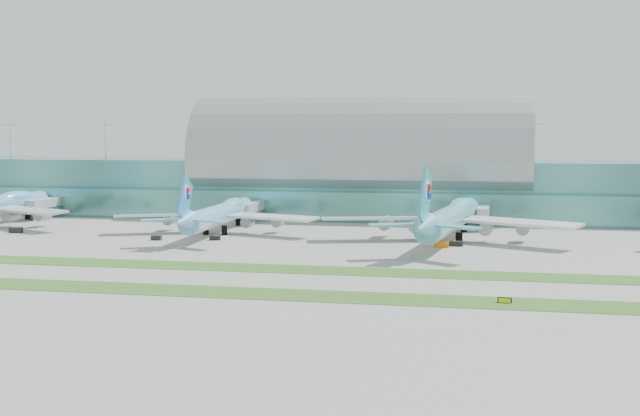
% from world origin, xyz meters
% --- Properties ---
extents(ground, '(700.00, 700.00, 0.00)m').
position_xyz_m(ground, '(0.00, 0.00, 0.00)').
color(ground, gray).
rests_on(ground, ground).
extents(terminal, '(340.00, 69.10, 36.00)m').
position_xyz_m(terminal, '(0.01, 128.79, 14.23)').
color(terminal, '#3D7A75').
rests_on(terminal, ground).
extents(grass_strip_near, '(420.00, 12.00, 0.08)m').
position_xyz_m(grass_strip_near, '(0.00, -28.00, 0.04)').
color(grass_strip_near, '#2D591E').
rests_on(grass_strip_near, ground).
extents(grass_strip_far, '(420.00, 12.00, 0.08)m').
position_xyz_m(grass_strip_far, '(0.00, 2.00, 0.04)').
color(grass_strip_far, '#2D591E').
rests_on(grass_strip_far, ground).
extents(taxiline_a, '(420.00, 0.35, 0.01)m').
position_xyz_m(taxiline_a, '(0.00, -48.00, 0.01)').
color(taxiline_a, yellow).
rests_on(taxiline_a, ground).
extents(taxiline_b, '(420.00, 0.35, 0.01)m').
position_xyz_m(taxiline_b, '(0.00, -14.00, 0.01)').
color(taxiline_b, yellow).
rests_on(taxiline_b, ground).
extents(taxiline_c, '(420.00, 0.35, 0.01)m').
position_xyz_m(taxiline_c, '(0.00, 18.00, 0.01)').
color(taxiline_c, yellow).
rests_on(taxiline_c, ground).
extents(taxiline_d, '(420.00, 0.35, 0.01)m').
position_xyz_m(taxiline_d, '(0.00, 40.00, 0.01)').
color(taxiline_d, yellow).
rests_on(taxiline_d, ground).
extents(airliner_b, '(62.75, 71.22, 19.61)m').
position_xyz_m(airliner_b, '(-32.81, 64.37, 6.05)').
color(airliner_b, '#69BBE8').
rests_on(airliner_b, ground).
extents(airliner_c, '(71.42, 81.48, 22.42)m').
position_xyz_m(airliner_c, '(35.97, 58.81, 6.92)').
color(airliner_c, '#5BB7C9').
rests_on(airliner_c, ground).
extents(gse_b, '(3.99, 2.48, 1.66)m').
position_xyz_m(gse_b, '(-92.91, 53.03, 0.83)').
color(gse_b, black).
rests_on(gse_b, ground).
extents(gse_c, '(2.94, 1.87, 1.28)m').
position_xyz_m(gse_c, '(-44.84, 45.15, 0.64)').
color(gse_c, black).
rests_on(gse_c, ground).
extents(gse_d, '(3.27, 2.11, 1.25)m').
position_xyz_m(gse_d, '(-28.71, 48.45, 0.63)').
color(gse_d, black).
rests_on(gse_d, ground).
extents(gse_e, '(3.96, 2.01, 1.55)m').
position_xyz_m(gse_e, '(34.53, 45.97, 0.78)').
color(gse_e, orange).
rests_on(gse_e, ground).
extents(gse_f, '(3.65, 1.82, 1.33)m').
position_xyz_m(gse_f, '(38.14, 49.57, 0.67)').
color(gse_f, black).
rests_on(gse_f, ground).
extents(taxiway_sign_east, '(2.52, 0.56, 1.06)m').
position_xyz_m(taxiway_sign_east, '(51.20, -27.78, 0.53)').
color(taxiway_sign_east, black).
rests_on(taxiway_sign_east, ground).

